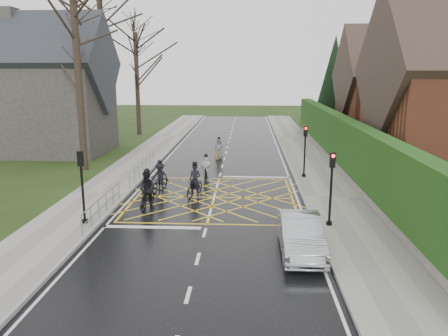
# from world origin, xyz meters

# --- Properties ---
(ground) EXTENTS (120.00, 120.00, 0.00)m
(ground) POSITION_xyz_m (0.00, 0.00, 0.00)
(ground) COLOR black
(ground) RESTS_ON ground
(road) EXTENTS (9.00, 80.00, 0.01)m
(road) POSITION_xyz_m (0.00, 0.00, 0.01)
(road) COLOR black
(road) RESTS_ON ground
(sidewalk_right) EXTENTS (3.00, 80.00, 0.15)m
(sidewalk_right) POSITION_xyz_m (6.00, 0.00, 0.07)
(sidewalk_right) COLOR gray
(sidewalk_right) RESTS_ON ground
(sidewalk_left) EXTENTS (3.00, 80.00, 0.15)m
(sidewalk_left) POSITION_xyz_m (-6.00, 0.00, 0.07)
(sidewalk_left) COLOR gray
(sidewalk_left) RESTS_ON ground
(stone_wall) EXTENTS (0.50, 38.00, 0.70)m
(stone_wall) POSITION_xyz_m (7.75, 6.00, 0.35)
(stone_wall) COLOR slate
(stone_wall) RESTS_ON ground
(hedge) EXTENTS (0.90, 38.00, 2.80)m
(hedge) POSITION_xyz_m (7.75, 6.00, 2.10)
(hedge) COLOR #103B10
(hedge) RESTS_ON stone_wall
(house_far) EXTENTS (9.80, 8.80, 10.30)m
(house_far) POSITION_xyz_m (14.75, 18.00, 4.36)
(house_far) COLOR brown
(house_far) RESTS_ON ground
(conifer) EXTENTS (4.60, 4.60, 10.00)m
(conifer) POSITION_xyz_m (10.75, 26.00, 4.99)
(conifer) COLOR black
(conifer) RESTS_ON ground
(church) EXTENTS (8.80, 7.80, 11.00)m
(church) POSITION_xyz_m (-13.54, 12.00, 4.93)
(church) COLOR #2D2B28
(church) RESTS_ON ground
(tree_near) EXTENTS (9.24, 9.24, 11.44)m
(tree_near) POSITION_xyz_m (-9.00, 6.00, 7.91)
(tree_near) COLOR black
(tree_near) RESTS_ON ground
(tree_mid) EXTENTS (10.08, 10.08, 12.48)m
(tree_mid) POSITION_xyz_m (-10.00, 14.00, 8.63)
(tree_mid) COLOR black
(tree_mid) RESTS_ON ground
(tree_far) EXTENTS (8.40, 8.40, 10.40)m
(tree_far) POSITION_xyz_m (-9.30, 22.00, 7.19)
(tree_far) COLOR black
(tree_far) RESTS_ON ground
(railing_south) EXTENTS (0.05, 5.04, 1.03)m
(railing_south) POSITION_xyz_m (-4.65, -3.50, 0.78)
(railing_south) COLOR slate
(railing_south) RESTS_ON ground
(railing_north) EXTENTS (0.05, 6.04, 1.03)m
(railing_north) POSITION_xyz_m (-4.65, 4.00, 0.79)
(railing_north) COLOR slate
(railing_north) RESTS_ON ground
(traffic_light_ne) EXTENTS (0.24, 0.31, 3.21)m
(traffic_light_ne) POSITION_xyz_m (5.10, 4.20, 1.66)
(traffic_light_ne) COLOR black
(traffic_light_ne) RESTS_ON ground
(traffic_light_se) EXTENTS (0.24, 0.31, 3.21)m
(traffic_light_se) POSITION_xyz_m (5.10, -4.20, 1.66)
(traffic_light_se) COLOR black
(traffic_light_se) RESTS_ON ground
(traffic_light_sw) EXTENTS (0.24, 0.31, 3.21)m
(traffic_light_sw) POSITION_xyz_m (-5.10, -4.50, 1.66)
(traffic_light_sw) COLOR black
(traffic_light_sw) RESTS_ON ground
(cyclist_rear) EXTENTS (1.16, 1.99, 1.83)m
(cyclist_rear) POSITION_xyz_m (-1.02, 0.25, 0.59)
(cyclist_rear) COLOR black
(cyclist_rear) RESTS_ON ground
(cyclist_back) EXTENTS (0.93, 1.99, 1.95)m
(cyclist_back) POSITION_xyz_m (-2.99, -1.97, 0.74)
(cyclist_back) COLOR black
(cyclist_back) RESTS_ON ground
(cyclist_mid) EXTENTS (1.13, 1.86, 1.71)m
(cyclist_mid) POSITION_xyz_m (-3.02, 1.13, 0.62)
(cyclist_mid) COLOR black
(cyclist_mid) RESTS_ON ground
(cyclist_front) EXTENTS (0.89, 1.65, 1.65)m
(cyclist_front) POSITION_xyz_m (-0.72, 3.31, 0.61)
(cyclist_front) COLOR black
(cyclist_front) RESTS_ON ground
(cyclist_lead) EXTENTS (0.78, 1.74, 1.64)m
(cyclist_lead) POSITION_xyz_m (-0.40, 9.99, 0.57)
(cyclist_lead) COLOR #BC8216
(cyclist_lead) RESTS_ON ground
(car) EXTENTS (1.43, 4.09, 1.35)m
(car) POSITION_xyz_m (3.62, -6.71, 0.67)
(car) COLOR #AAACB1
(car) RESTS_ON ground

